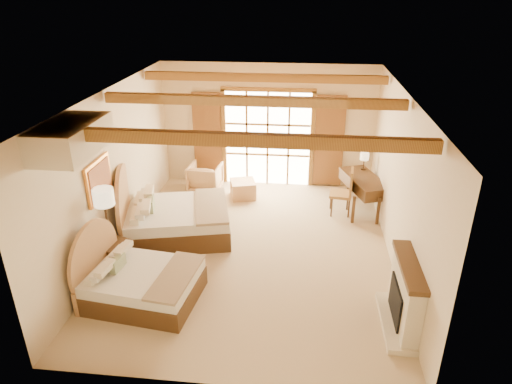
# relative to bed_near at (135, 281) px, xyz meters

# --- Properties ---
(floor) EXTENTS (7.00, 7.00, 0.00)m
(floor) POSITION_rel_bed_near_xyz_m (1.82, 1.80, -0.36)
(floor) COLOR tan
(floor) RESTS_ON ground
(wall_back) EXTENTS (5.50, 0.00, 5.50)m
(wall_back) POSITION_rel_bed_near_xyz_m (1.82, 5.30, 1.24)
(wall_back) COLOR beige
(wall_back) RESTS_ON ground
(wall_left) EXTENTS (0.00, 7.00, 7.00)m
(wall_left) POSITION_rel_bed_near_xyz_m (-0.93, 1.80, 1.24)
(wall_left) COLOR beige
(wall_left) RESTS_ON ground
(wall_right) EXTENTS (0.00, 7.00, 7.00)m
(wall_right) POSITION_rel_bed_near_xyz_m (4.57, 1.80, 1.24)
(wall_right) COLOR beige
(wall_right) RESTS_ON ground
(ceiling) EXTENTS (7.00, 7.00, 0.00)m
(ceiling) POSITION_rel_bed_near_xyz_m (1.82, 1.80, 2.84)
(ceiling) COLOR #AA6E32
(ceiling) RESTS_ON ground
(ceiling_beams) EXTENTS (5.39, 4.60, 0.18)m
(ceiling_beams) POSITION_rel_bed_near_xyz_m (1.82, 1.80, 2.72)
(ceiling_beams) COLOR olive
(ceiling_beams) RESTS_ON ceiling
(french_doors) EXTENTS (3.95, 0.08, 2.60)m
(french_doors) POSITION_rel_bed_near_xyz_m (1.82, 5.24, 0.89)
(french_doors) COLOR white
(french_doors) RESTS_ON ground
(fireplace) EXTENTS (0.46, 1.40, 1.16)m
(fireplace) POSITION_rel_bed_near_xyz_m (4.42, -0.20, 0.15)
(fireplace) COLOR beige
(fireplace) RESTS_ON ground
(painting) EXTENTS (0.06, 0.95, 0.75)m
(painting) POSITION_rel_bed_near_xyz_m (-0.89, 1.05, 1.39)
(painting) COLOR orange
(painting) RESTS_ON wall_left
(canopy_valance) EXTENTS (0.70, 1.40, 0.45)m
(canopy_valance) POSITION_rel_bed_near_xyz_m (-0.58, -0.20, 2.59)
(canopy_valance) COLOR #F6E7C6
(canopy_valance) RESTS_ON ceiling
(bed_near) EXTENTS (1.99, 1.60, 1.21)m
(bed_near) POSITION_rel_bed_near_xyz_m (0.00, 0.00, 0.00)
(bed_near) COLOR #442C13
(bed_near) RESTS_ON floor
(bed_far) EXTENTS (2.56, 2.12, 1.45)m
(bed_far) POSITION_rel_bed_near_xyz_m (-0.03, 2.19, 0.07)
(bed_far) COLOR #442C13
(bed_far) RESTS_ON floor
(nightstand) EXTENTS (0.68, 0.68, 0.64)m
(nightstand) POSITION_rel_bed_near_xyz_m (-0.68, 0.71, -0.04)
(nightstand) COLOR #442C13
(nightstand) RESTS_ON floor
(floor_lamp) EXTENTS (0.37, 0.37, 1.73)m
(floor_lamp) POSITION_rel_bed_near_xyz_m (-0.68, 0.70, 1.11)
(floor_lamp) COLOR #3C291A
(floor_lamp) RESTS_ON floor
(armchair) EXTENTS (0.85, 0.87, 0.74)m
(armchair) POSITION_rel_bed_near_xyz_m (0.26, 4.55, 0.01)
(armchair) COLOR tan
(armchair) RESTS_ON floor
(ottoman) EXTENTS (0.73, 0.73, 0.43)m
(ottoman) POSITION_rel_bed_near_xyz_m (1.28, 4.29, -0.15)
(ottoman) COLOR tan
(ottoman) RESTS_ON floor
(desk) EXTENTS (1.12, 1.67, 0.83)m
(desk) POSITION_rel_bed_near_xyz_m (4.22, 3.91, 0.08)
(desk) COLOR #442C13
(desk) RESTS_ON floor
(desk_chair) EXTENTS (0.55, 0.55, 1.13)m
(desk_chair) POSITION_rel_bed_near_xyz_m (3.70, 3.64, -0.01)
(desk_chair) COLOR olive
(desk_chair) RESTS_ON floor
(desk_lamp) EXTENTS (0.21, 0.21, 0.42)m
(desk_lamp) POSITION_rel_bed_near_xyz_m (4.24, 4.43, 0.79)
(desk_lamp) COLOR #3C291A
(desk_lamp) RESTS_ON desk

